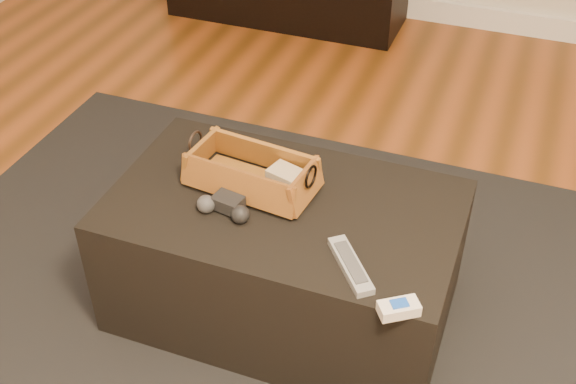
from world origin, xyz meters
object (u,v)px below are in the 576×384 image
(silver_remote, at_px, (351,265))
(ottoman, at_px, (284,257))
(wicker_basket, at_px, (252,174))
(tv_remote, at_px, (244,181))
(game_controller, at_px, (225,207))
(cream_gadget, at_px, (399,308))

(silver_remote, bearing_deg, ottoman, 143.41)
(ottoman, height_order, wicker_basket, wicker_basket)
(wicker_basket, bearing_deg, ottoman, -19.53)
(tv_remote, xyz_separation_m, game_controller, (-0.00, -0.13, 0.00))
(silver_remote, bearing_deg, game_controller, 167.55)
(wicker_basket, relative_size, silver_remote, 2.04)
(wicker_basket, bearing_deg, silver_remote, -31.86)
(game_controller, relative_size, cream_gadget, 1.51)
(ottoman, bearing_deg, tv_remote, 168.05)
(game_controller, distance_m, silver_remote, 0.40)
(game_controller, xyz_separation_m, silver_remote, (0.39, -0.09, -0.01))
(tv_remote, height_order, silver_remote, tv_remote)
(ottoman, bearing_deg, wicker_basket, 160.47)
(cream_gadget, bearing_deg, game_controller, 160.38)
(tv_remote, distance_m, game_controller, 0.13)
(ottoman, distance_m, cream_gadget, 0.55)
(tv_remote, height_order, game_controller, game_controller)
(ottoman, xyz_separation_m, game_controller, (-0.14, -0.10, 0.24))
(wicker_basket, height_order, game_controller, wicker_basket)
(tv_remote, height_order, cream_gadget, cream_gadget)
(wicker_basket, bearing_deg, tv_remote, -149.58)
(tv_remote, relative_size, wicker_basket, 0.50)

